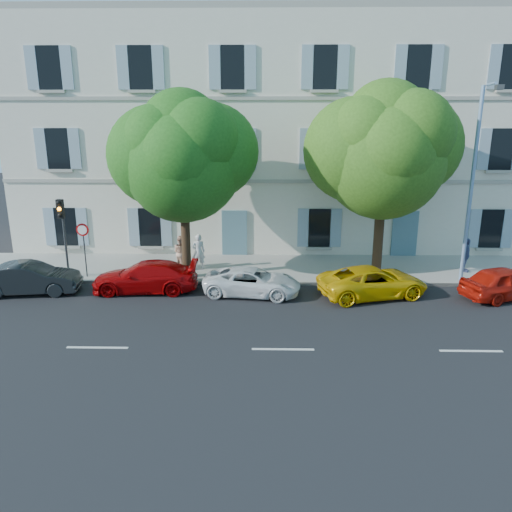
{
  "coord_description": "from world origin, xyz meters",
  "views": [
    {
      "loc": [
        -0.57,
        -18.57,
        7.28
      ],
      "look_at": [
        -0.99,
        2.0,
        1.4
      ],
      "focal_mm": 35.0,
      "sensor_mm": 36.0,
      "label": 1
    }
  ],
  "objects_px": {
    "road_sign": "(83,239)",
    "pedestrian_b": "(181,253)",
    "car_white_coupe": "(252,282)",
    "tree_right": "(384,158)",
    "traffic_light": "(62,222)",
    "pedestrian_a": "(198,252)",
    "car_red_coupe": "(145,277)",
    "car_red_hatchback": "(506,282)",
    "car_dark_sedan": "(30,278)",
    "car_yellow_supercar": "(373,282)",
    "street_lamp": "(475,174)",
    "tree_left": "(183,163)",
    "pedestrian_c": "(466,255)"
  },
  "relations": [
    {
      "from": "car_white_coupe",
      "to": "car_red_hatchback",
      "type": "distance_m",
      "value": 10.38
    },
    {
      "from": "car_white_coupe",
      "to": "traffic_light",
      "type": "xyz_separation_m",
      "value": [
        -8.4,
        1.65,
        2.17
      ]
    },
    {
      "from": "pedestrian_b",
      "to": "tree_right",
      "type": "bearing_deg",
      "value": -143.53
    },
    {
      "from": "car_yellow_supercar",
      "to": "street_lamp",
      "type": "distance_m",
      "value": 6.19
    },
    {
      "from": "car_yellow_supercar",
      "to": "pedestrian_b",
      "type": "xyz_separation_m",
      "value": [
        -8.41,
        3.03,
        0.35
      ]
    },
    {
      "from": "tree_right",
      "to": "car_white_coupe",
      "type": "bearing_deg",
      "value": -157.6
    },
    {
      "from": "car_yellow_supercar",
      "to": "tree_right",
      "type": "distance_m",
      "value": 5.43
    },
    {
      "from": "road_sign",
      "to": "street_lamp",
      "type": "relative_size",
      "value": 0.3
    },
    {
      "from": "car_red_coupe",
      "to": "tree_right",
      "type": "distance_m",
      "value": 11.43
    },
    {
      "from": "car_yellow_supercar",
      "to": "tree_right",
      "type": "bearing_deg",
      "value": -30.28
    },
    {
      "from": "tree_right",
      "to": "pedestrian_b",
      "type": "relative_size",
      "value": 5.01
    },
    {
      "from": "street_lamp",
      "to": "car_dark_sedan",
      "type": "bearing_deg",
      "value": -175.38
    },
    {
      "from": "tree_right",
      "to": "road_sign",
      "type": "distance_m",
      "value": 13.68
    },
    {
      "from": "car_yellow_supercar",
      "to": "pedestrian_b",
      "type": "bearing_deg",
      "value": 55.15
    },
    {
      "from": "car_dark_sedan",
      "to": "road_sign",
      "type": "relative_size",
      "value": 1.63
    },
    {
      "from": "traffic_light",
      "to": "road_sign",
      "type": "xyz_separation_m",
      "value": [
        0.82,
        0.12,
        -0.8
      ]
    },
    {
      "from": "car_dark_sedan",
      "to": "pedestrian_b",
      "type": "distance_m",
      "value": 6.59
    },
    {
      "from": "car_white_coupe",
      "to": "tree_right",
      "type": "distance_m",
      "value": 7.81
    },
    {
      "from": "car_dark_sedan",
      "to": "car_red_hatchback",
      "type": "height_order",
      "value": "car_dark_sedan"
    },
    {
      "from": "pedestrian_a",
      "to": "car_red_coupe",
      "type": "bearing_deg",
      "value": 39.85
    },
    {
      "from": "car_white_coupe",
      "to": "tree_right",
      "type": "xyz_separation_m",
      "value": [
        5.63,
        2.32,
        4.89
      ]
    },
    {
      "from": "traffic_light",
      "to": "car_yellow_supercar",
      "type": "bearing_deg",
      "value": -7.43
    },
    {
      "from": "road_sign",
      "to": "pedestrian_b",
      "type": "xyz_separation_m",
      "value": [
        4.14,
        1.17,
        -0.96
      ]
    },
    {
      "from": "car_white_coupe",
      "to": "traffic_light",
      "type": "distance_m",
      "value": 8.83
    },
    {
      "from": "car_yellow_supercar",
      "to": "car_red_hatchback",
      "type": "relative_size",
      "value": 1.16
    },
    {
      "from": "road_sign",
      "to": "pedestrian_a",
      "type": "relative_size",
      "value": 1.45
    },
    {
      "from": "street_lamp",
      "to": "tree_left",
      "type": "bearing_deg",
      "value": 178.09
    },
    {
      "from": "road_sign",
      "to": "pedestrian_b",
      "type": "distance_m",
      "value": 4.41
    },
    {
      "from": "car_dark_sedan",
      "to": "car_yellow_supercar",
      "type": "xyz_separation_m",
      "value": [
        14.27,
        -0.03,
        -0.04
      ]
    },
    {
      "from": "tree_right",
      "to": "traffic_light",
      "type": "relative_size",
      "value": 2.32
    },
    {
      "from": "road_sign",
      "to": "car_white_coupe",
      "type": "bearing_deg",
      "value": -13.16
    },
    {
      "from": "pedestrian_c",
      "to": "tree_right",
      "type": "bearing_deg",
      "value": 110.55
    },
    {
      "from": "car_yellow_supercar",
      "to": "tree_left",
      "type": "height_order",
      "value": "tree_left"
    },
    {
      "from": "car_red_coupe",
      "to": "car_red_hatchback",
      "type": "xyz_separation_m",
      "value": [
        14.93,
        -0.51,
        0.02
      ]
    },
    {
      "from": "car_red_hatchback",
      "to": "car_white_coupe",
      "type": "bearing_deg",
      "value": 69.55
    },
    {
      "from": "tree_right",
      "to": "road_sign",
      "type": "height_order",
      "value": "tree_right"
    },
    {
      "from": "car_yellow_supercar",
      "to": "tree_right",
      "type": "xyz_separation_m",
      "value": [
        0.66,
        2.42,
        4.82
      ]
    },
    {
      "from": "pedestrian_c",
      "to": "pedestrian_a",
      "type": "bearing_deg",
      "value": 102.51
    },
    {
      "from": "street_lamp",
      "to": "pedestrian_b",
      "type": "relative_size",
      "value": 5.03
    },
    {
      "from": "tree_right",
      "to": "pedestrian_c",
      "type": "distance_m",
      "value": 6.21
    },
    {
      "from": "car_white_coupe",
      "to": "car_yellow_supercar",
      "type": "height_order",
      "value": "car_yellow_supercar"
    },
    {
      "from": "tree_left",
      "to": "tree_right",
      "type": "height_order",
      "value": "tree_right"
    },
    {
      "from": "car_red_hatchback",
      "to": "tree_left",
      "type": "xyz_separation_m",
      "value": [
        -13.39,
        2.02,
        4.6
      ]
    },
    {
      "from": "tree_left",
      "to": "pedestrian_b",
      "type": "bearing_deg",
      "value": 111.29
    },
    {
      "from": "car_dark_sedan",
      "to": "street_lamp",
      "type": "bearing_deg",
      "value": -92.56
    },
    {
      "from": "car_white_coupe",
      "to": "tree_left",
      "type": "relative_size",
      "value": 0.51
    },
    {
      "from": "car_white_coupe",
      "to": "pedestrian_c",
      "type": "xyz_separation_m",
      "value": [
        9.87,
        2.87,
        0.39
      ]
    },
    {
      "from": "car_yellow_supercar",
      "to": "tree_left",
      "type": "distance_m",
      "value": 9.43
    },
    {
      "from": "car_red_coupe",
      "to": "pedestrian_c",
      "type": "height_order",
      "value": "pedestrian_c"
    },
    {
      "from": "car_red_coupe",
      "to": "pedestrian_c",
      "type": "distance_m",
      "value": 14.64
    }
  ]
}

